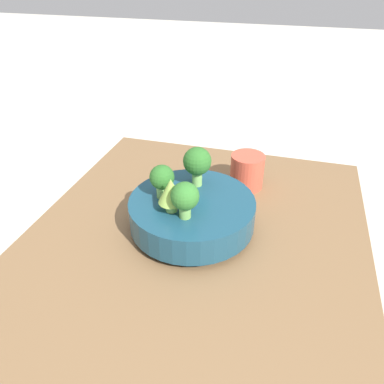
# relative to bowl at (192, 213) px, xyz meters

# --- Properties ---
(ground_plane) EXTENTS (6.00, 6.00, 0.00)m
(ground_plane) POSITION_rel_bowl_xyz_m (0.03, 0.01, -0.08)
(ground_plane) COLOR beige
(table) EXTENTS (0.84, 0.69, 0.04)m
(table) POSITION_rel_bowl_xyz_m (0.03, 0.01, -0.06)
(table) COLOR brown
(table) RESTS_ON ground_plane
(bowl) EXTENTS (0.26, 0.26, 0.07)m
(bowl) POSITION_rel_bowl_xyz_m (0.00, 0.00, 0.00)
(bowl) COLOR navy
(bowl) RESTS_ON table
(broccoli_floret_right) EXTENTS (0.05, 0.05, 0.07)m
(broccoli_floret_right) POSITION_rel_bowl_xyz_m (0.06, 0.00, 0.07)
(broccoli_floret_right) COLOR #6BA34C
(broccoli_floret_right) RESTS_ON bowl
(broccoli_floret_front) EXTENTS (0.05, 0.05, 0.07)m
(broccoli_floret_front) POSITION_rel_bowl_xyz_m (0.00, -0.06, 0.07)
(broccoli_floret_front) COLOR #7AB256
(broccoli_floret_front) RESTS_ON bowl
(broccoli_floret_left) EXTENTS (0.06, 0.06, 0.09)m
(broccoli_floret_left) POSITION_rel_bowl_xyz_m (-0.06, -0.01, 0.09)
(broccoli_floret_left) COLOR #7AB256
(broccoli_floret_left) RESTS_ON bowl
(romanesco_piece_near) EXTENTS (0.05, 0.05, 0.07)m
(romanesco_piece_near) POSITION_rel_bowl_xyz_m (0.04, -0.03, 0.07)
(romanesco_piece_near) COLOR #7AB256
(romanesco_piece_near) RESTS_ON bowl
(cup) EXTENTS (0.08, 0.08, 0.08)m
(cup) POSITION_rel_bowl_xyz_m (-0.20, 0.08, 0.00)
(cup) COLOR #C64C38
(cup) RESTS_ON table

